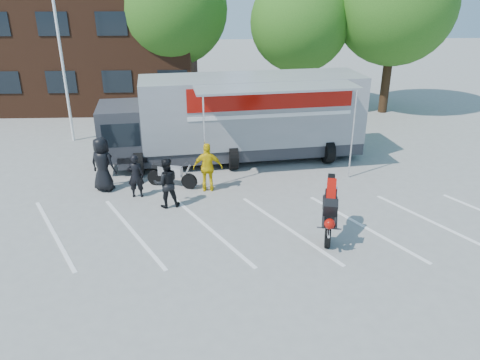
{
  "coord_description": "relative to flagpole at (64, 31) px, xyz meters",
  "views": [
    {
      "loc": [
        0.56,
        -11.71,
        7.18
      ],
      "look_at": [
        1.15,
        1.85,
        1.3
      ],
      "focal_mm": 35.0,
      "sensor_mm": 36.0,
      "label": 1
    }
  ],
  "objects": [
    {
      "name": "transporter_truck",
      "position": [
        7.64,
        -2.86,
        -5.05
      ],
      "size": [
        11.72,
        6.78,
        3.53
      ],
      "primitive_type": null,
      "rotation": [
        0.0,
        0.0,
        0.13
      ],
      "color": "gray",
      "rests_on": "ground"
    },
    {
      "name": "tree_left",
      "position": [
        4.24,
        6.0,
        0.51
      ],
      "size": [
        6.12,
        6.12,
        8.64
      ],
      "color": "#382314",
      "rests_on": "ground"
    },
    {
      "name": "tree_mid",
      "position": [
        11.24,
        5.0,
        -0.11
      ],
      "size": [
        5.44,
        5.44,
        7.68
      ],
      "color": "#382314",
      "rests_on": "ground"
    },
    {
      "name": "tree_right",
      "position": [
        16.24,
        4.5,
        0.82
      ],
      "size": [
        6.46,
        6.46,
        9.12
      ],
      "color": "#382314",
      "rests_on": "ground"
    },
    {
      "name": "stunt_bike_rider",
      "position": [
        9.99,
        -9.41,
        -5.05
      ],
      "size": [
        1.23,
        1.98,
        2.16
      ],
      "primitive_type": null,
      "rotation": [
        0.0,
        0.0,
        -0.21
      ],
      "color": "black",
      "rests_on": "ground"
    },
    {
      "name": "spectator_leather_b",
      "position": [
        3.8,
        -6.47,
        -4.26
      ],
      "size": [
        0.58,
        0.38,
        1.59
      ],
      "primitive_type": "imported",
      "rotation": [
        0.0,
        0.0,
        3.14
      ],
      "color": "black",
      "rests_on": "ground"
    },
    {
      "name": "flagpole",
      "position": [
        0.0,
        0.0,
        0.0
      ],
      "size": [
        1.61,
        0.12,
        8.0
      ],
      "color": "white",
      "rests_on": "ground"
    },
    {
      "name": "spectator_leather_a",
      "position": [
        2.53,
        -5.84,
        -4.05
      ],
      "size": [
        1.16,
        0.98,
        2.02
      ],
      "primitive_type": "imported",
      "rotation": [
        0.0,
        0.0,
        2.72
      ],
      "color": "black",
      "rests_on": "ground"
    },
    {
      "name": "spectator_leather_c",
      "position": [
        4.95,
        -7.29,
        -4.18
      ],
      "size": [
        0.97,
        0.83,
        1.74
      ],
      "primitive_type": "imported",
      "rotation": [
        0.0,
        0.0,
        3.37
      ],
      "color": "black",
      "rests_on": "ground"
    },
    {
      "name": "parked_motorcycle",
      "position": [
        4.97,
        -5.66,
        -5.05
      ],
      "size": [
        2.09,
        1.22,
        1.04
      ],
      "primitive_type": null,
      "rotation": [
        0.0,
        0.0,
        1.27
      ],
      "color": "silver",
      "rests_on": "ground"
    },
    {
      "name": "spectator_hivis",
      "position": [
        6.32,
        -6.06,
        -4.15
      ],
      "size": [
        1.07,
        0.47,
        1.81
      ],
      "primitive_type": "imported",
      "rotation": [
        0.0,
        0.0,
        3.12
      ],
      "color": "yellow",
      "rests_on": "ground"
    },
    {
      "name": "ground",
      "position": [
        6.24,
        -10.0,
        -5.05
      ],
      "size": [
        100.0,
        100.0,
        0.0
      ],
      "primitive_type": "plane",
      "color": "gray",
      "rests_on": "ground"
    },
    {
      "name": "office_building",
      "position": [
        -3.76,
        8.0,
        -1.55
      ],
      "size": [
        18.0,
        8.0,
        7.0
      ],
      "primitive_type": "cube",
      "color": "#4B2818",
      "rests_on": "ground"
    },
    {
      "name": "parking_bay_lines",
      "position": [
        6.24,
        -9.0,
        -5.05
      ],
      "size": [
        18.09,
        13.33,
        0.01
      ],
      "primitive_type": "cube",
      "rotation": [
        0.0,
        0.0,
        0.52
      ],
      "color": "white",
      "rests_on": "ground"
    }
  ]
}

